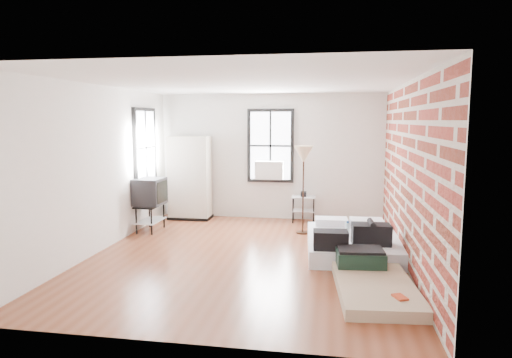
% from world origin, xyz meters
% --- Properties ---
extents(ground, '(6.00, 6.00, 0.00)m').
position_xyz_m(ground, '(0.00, 0.00, 0.00)').
color(ground, brown).
rests_on(ground, ground).
extents(room_shell, '(5.02, 6.02, 2.80)m').
position_xyz_m(room_shell, '(0.23, 0.36, 1.74)').
color(room_shell, silver).
rests_on(room_shell, ground).
extents(mattress_main, '(1.64, 2.15, 0.66)m').
position_xyz_m(mattress_main, '(1.75, 0.53, 0.18)').
color(mattress_main, white).
rests_on(mattress_main, ground).
extents(mattress_bare, '(1.12, 1.90, 0.39)m').
position_xyz_m(mattress_bare, '(1.91, -1.13, 0.12)').
color(mattress_bare, tan).
rests_on(mattress_bare, ground).
extents(wardrobe, '(0.95, 0.55, 1.86)m').
position_xyz_m(wardrobe, '(-1.78, 2.65, 0.93)').
color(wardrobe, black).
rests_on(wardrobe, ground).
extents(side_table, '(0.53, 0.43, 0.67)m').
position_xyz_m(side_table, '(0.77, 2.72, 0.45)').
color(side_table, black).
rests_on(side_table, ground).
extents(floor_lamp, '(0.37, 0.37, 1.73)m').
position_xyz_m(floor_lamp, '(0.82, 1.69, 1.48)').
color(floor_lamp, black).
rests_on(floor_lamp, ground).
extents(tv_stand, '(0.54, 0.76, 1.07)m').
position_xyz_m(tv_stand, '(-2.21, 1.39, 0.77)').
color(tv_stand, black).
rests_on(tv_stand, ground).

